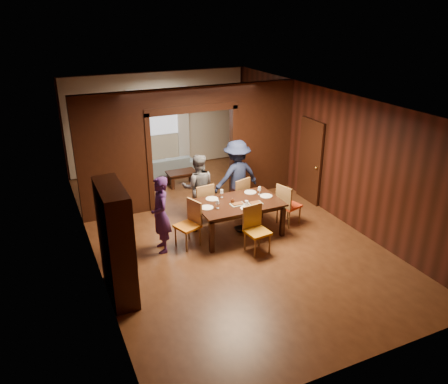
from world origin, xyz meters
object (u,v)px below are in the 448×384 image
chair_far_r (237,196)px  person_grey (198,187)px  person_purple (161,215)px  chair_far_l (202,203)px  person_navy (237,176)px  chair_right (289,204)px  dining_table (238,218)px  chair_left (187,225)px  sofa (164,165)px  chair_near (258,231)px  hutch (116,243)px  coffee_table (182,178)px

chair_far_r → person_grey: bearing=-31.1°
person_purple → chair_far_l: (1.20, 0.85, -0.31)m
person_grey → person_navy: 1.00m
person_purple → chair_right: 2.99m
person_grey → dining_table: 1.24m
person_navy → chair_far_r: 0.48m
chair_left → chair_right: (2.44, 0.00, 0.00)m
person_navy → dining_table: 1.30m
person_navy → sofa: (-0.86, 3.15, -0.62)m
person_purple → chair_near: bearing=67.0°
person_navy → chair_far_r: (-0.11, -0.24, -0.40)m
person_grey → chair_near: 2.01m
chair_far_l → hutch: 3.06m
person_navy → chair_left: 2.06m
coffee_table → person_purple: bearing=-115.6°
person_purple → person_navy: person_navy is taller
chair_near → chair_far_l: bearing=100.3°
chair_left → hutch: bearing=-76.4°
sofa → chair_near: 5.13m
dining_table → person_navy: bearing=65.7°
chair_right → chair_near: size_ratio=1.00×
person_grey → chair_left: person_grey is taller
chair_far_r → chair_far_l: bearing=-18.5°
chair_right → dining_table: bearing=72.0°
coffee_table → person_grey: bearing=-98.6°
dining_table → chair_left: size_ratio=1.87×
person_purple → coffee_table: bearing=158.2°
person_grey → dining_table: size_ratio=0.87×
person_grey → hutch: hutch is taller
sofa → coffee_table: bearing=98.9°
person_grey → coffee_table: size_ratio=1.96×
dining_table → person_grey: bearing=115.4°
chair_far_l → chair_right: bearing=147.6°
person_navy → person_grey: bearing=-3.4°
dining_table → coffee_table: (-0.18, 3.19, -0.18)m
chair_right → coffee_table: bearing=7.9°
dining_table → coffee_table: size_ratio=2.27×
chair_far_l → hutch: (-2.29, -1.96, 0.52)m
person_navy → chair_far_l: person_navy is taller
coffee_table → chair_far_l: bearing=-97.9°
person_purple → sofa: (1.34, 4.24, -0.53)m
person_navy → chair_right: (0.77, -1.13, -0.40)m
person_purple → dining_table: (1.71, -0.01, -0.41)m
dining_table → chair_far_l: 1.01m
chair_right → person_purple: bearing=72.8°
person_grey → chair_far_r: size_ratio=1.62×
chair_far_l → chair_near: 1.80m
dining_table → coffee_table: bearing=93.3°
person_navy → hutch: bearing=28.3°
person_grey → chair_far_r: bearing=-174.7°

